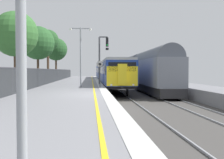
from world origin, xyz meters
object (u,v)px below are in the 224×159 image
(signal_gantry, at_px, (102,55))
(speed_limit_sign, at_px, (100,70))
(commuter_train_at_platform, at_px, (107,72))
(background_tree_back, at_px, (15,35))
(platform_lamp_mid, at_px, (81,52))
(background_tree_centre, at_px, (56,50))
(freight_train_adjacent_track, at_px, (141,70))
(background_tree_right, at_px, (37,44))
(background_tree_left, at_px, (47,41))

(signal_gantry, distance_m, speed_limit_sign, 5.04)
(commuter_train_at_platform, relative_size, speed_limit_sign, 17.80)
(speed_limit_sign, bearing_deg, background_tree_back, -168.14)
(platform_lamp_mid, height_order, background_tree_centre, background_tree_centre)
(freight_train_adjacent_track, relative_size, signal_gantry, 5.67)
(background_tree_right, relative_size, background_tree_back, 1.12)
(signal_gantry, bearing_deg, speed_limit_sign, -94.41)
(freight_train_adjacent_track, distance_m, platform_lamp_mid, 13.38)
(commuter_train_at_platform, bearing_deg, background_tree_right, -141.82)
(speed_limit_sign, xyz_separation_m, background_tree_back, (-7.24, -1.52, 2.94))
(commuter_train_at_platform, relative_size, background_tree_centre, 5.43)
(platform_lamp_mid, bearing_deg, background_tree_right, 118.08)
(signal_gantry, height_order, background_tree_left, background_tree_left)
(speed_limit_sign, distance_m, background_tree_left, 24.39)
(background_tree_centre, bearing_deg, background_tree_left, -95.59)
(commuter_train_at_platform, height_order, signal_gantry, signal_gantry)
(background_tree_left, relative_size, background_tree_centre, 1.08)
(commuter_train_at_platform, relative_size, signal_gantry, 8.15)
(freight_train_adjacent_track, relative_size, background_tree_centre, 3.78)
(background_tree_left, bearing_deg, commuter_train_at_platform, -19.08)
(speed_limit_sign, bearing_deg, freight_train_adjacent_track, 61.77)
(platform_lamp_mid, relative_size, background_tree_back, 0.84)
(freight_train_adjacent_track, xyz_separation_m, platform_lamp_mid, (-7.62, -10.87, 1.64))
(platform_lamp_mid, relative_size, background_tree_right, 0.75)
(speed_limit_sign, bearing_deg, commuter_train_at_platform, 84.43)
(background_tree_left, relative_size, background_tree_back, 1.30)
(background_tree_centre, distance_m, background_tree_right, 17.82)
(background_tree_left, xyz_separation_m, background_tree_centre, (0.66, 6.74, -1.05))
(platform_lamp_mid, distance_m, background_tree_right, 12.95)
(background_tree_left, bearing_deg, platform_lamp_mid, -73.96)
(platform_lamp_mid, bearing_deg, signal_gantry, 65.59)
(signal_gantry, xyz_separation_m, background_tree_right, (-8.18, 6.62, 1.71))
(speed_limit_sign, xyz_separation_m, platform_lamp_mid, (-1.77, 0.02, 1.70))
(freight_train_adjacent_track, xyz_separation_m, speed_limit_sign, (-5.85, -10.89, -0.06))
(signal_gantry, relative_size, speed_limit_sign, 2.18)
(background_tree_centre, bearing_deg, signal_gantry, -72.06)
(background_tree_back, bearing_deg, commuter_train_at_platform, 66.06)
(platform_lamp_mid, relative_size, background_tree_centre, 0.70)
(speed_limit_sign, height_order, background_tree_left, background_tree_left)
(freight_train_adjacent_track, bearing_deg, platform_lamp_mid, -125.02)
(commuter_train_at_platform, xyz_separation_m, signal_gantry, (-1.48, -14.22, 1.99))
(commuter_train_at_platform, relative_size, freight_train_adjacent_track, 1.44)
(speed_limit_sign, bearing_deg, background_tree_right, 124.55)
(background_tree_centre, relative_size, background_tree_back, 1.20)
(background_tree_left, relative_size, background_tree_right, 1.16)
(background_tree_back, bearing_deg, background_tree_right, 92.55)
(signal_gantry, distance_m, background_tree_left, 19.93)
(commuter_train_at_platform, distance_m, background_tree_centre, 14.50)
(signal_gantry, relative_size, platform_lamp_mid, 0.96)
(speed_limit_sign, xyz_separation_m, background_tree_right, (-7.81, 11.35, 3.43))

